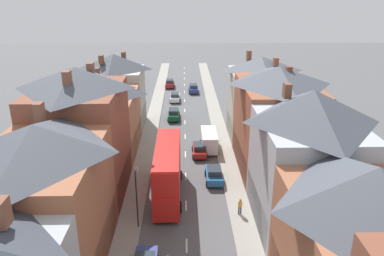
{
  "coord_description": "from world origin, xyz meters",
  "views": [
    {
      "loc": [
        -0.12,
        -13.39,
        19.98
      ],
      "look_at": [
        0.89,
        31.99,
        2.8
      ],
      "focal_mm": 35.0,
      "sensor_mm": 36.0,
      "label": 1
    }
  ],
  "objects_px": {
    "car_mid_black": "(170,83)",
    "car_parked_left_b": "(214,174)",
    "car_near_blue": "(174,114)",
    "pedestrian_mid_left": "(240,206)",
    "delivery_van": "(209,140)",
    "car_mid_white": "(193,88)",
    "car_near_silver": "(175,97)",
    "car_parked_left_a": "(200,149)",
    "street_lamp": "(137,195)",
    "double_decker_bus_lead": "(168,170)"
  },
  "relations": [
    {
      "from": "double_decker_bus_lead",
      "to": "car_parked_left_a",
      "type": "xyz_separation_m",
      "value": [
        3.61,
        9.6,
        -2.02
      ]
    },
    {
      "from": "delivery_van",
      "to": "car_mid_black",
      "type": "bearing_deg",
      "value": 100.78
    },
    {
      "from": "car_parked_left_b",
      "to": "pedestrian_mid_left",
      "type": "xyz_separation_m",
      "value": [
        1.88,
        -6.65,
        0.2
      ]
    },
    {
      "from": "street_lamp",
      "to": "car_mid_black",
      "type": "bearing_deg",
      "value": 88.66
    },
    {
      "from": "car_parked_left_b",
      "to": "street_lamp",
      "type": "height_order",
      "value": "street_lamp"
    },
    {
      "from": "car_parked_left_b",
      "to": "car_mid_white",
      "type": "height_order",
      "value": "car_mid_white"
    },
    {
      "from": "car_mid_white",
      "to": "street_lamp",
      "type": "xyz_separation_m",
      "value": [
        -6.05,
        -45.14,
        2.39
      ]
    },
    {
      "from": "delivery_van",
      "to": "car_parked_left_a",
      "type": "bearing_deg",
      "value": -126.45
    },
    {
      "from": "car_parked_left_b",
      "to": "car_mid_white",
      "type": "xyz_separation_m",
      "value": [
        -1.3,
        36.92,
        0.02
      ]
    },
    {
      "from": "delivery_van",
      "to": "car_parked_left_b",
      "type": "bearing_deg",
      "value": -90.0
    },
    {
      "from": "car_near_blue",
      "to": "pedestrian_mid_left",
      "type": "height_order",
      "value": "pedestrian_mid_left"
    },
    {
      "from": "car_parked_left_b",
      "to": "delivery_van",
      "type": "xyz_separation_m",
      "value": [
        0.0,
        8.56,
        0.5
      ]
    },
    {
      "from": "pedestrian_mid_left",
      "to": "car_parked_left_a",
      "type": "bearing_deg",
      "value": 103.31
    },
    {
      "from": "car_near_blue",
      "to": "car_mid_black",
      "type": "distance_m",
      "value": 20.43
    },
    {
      "from": "car_parked_left_a",
      "to": "street_lamp",
      "type": "bearing_deg",
      "value": -111.93
    },
    {
      "from": "double_decker_bus_lead",
      "to": "car_mid_black",
      "type": "bearing_deg",
      "value": 91.68
    },
    {
      "from": "double_decker_bus_lead",
      "to": "car_mid_white",
      "type": "height_order",
      "value": "double_decker_bus_lead"
    },
    {
      "from": "car_parked_left_a",
      "to": "car_mid_black",
      "type": "relative_size",
      "value": 0.97
    },
    {
      "from": "delivery_van",
      "to": "car_mid_white",
      "type": "bearing_deg",
      "value": 92.62
    },
    {
      "from": "car_near_silver",
      "to": "street_lamp",
      "type": "xyz_separation_m",
      "value": [
        -2.45,
        -38.95,
        2.44
      ]
    },
    {
      "from": "car_near_silver",
      "to": "delivery_van",
      "type": "relative_size",
      "value": 0.79
    },
    {
      "from": "car_parked_left_a",
      "to": "delivery_van",
      "type": "xyz_separation_m",
      "value": [
        1.3,
        1.76,
        0.54
      ]
    },
    {
      "from": "car_near_silver",
      "to": "car_parked_left_a",
      "type": "height_order",
      "value": "car_near_silver"
    },
    {
      "from": "car_parked_left_a",
      "to": "car_mid_black",
      "type": "xyz_separation_m",
      "value": [
        -4.9,
        34.31,
        0.06
      ]
    },
    {
      "from": "car_parked_left_a",
      "to": "car_parked_left_b",
      "type": "xyz_separation_m",
      "value": [
        1.3,
        -6.8,
        0.04
      ]
    },
    {
      "from": "car_mid_black",
      "to": "car_parked_left_b",
      "type": "distance_m",
      "value": 41.58
    },
    {
      "from": "car_parked_left_b",
      "to": "delivery_van",
      "type": "distance_m",
      "value": 8.58
    },
    {
      "from": "car_parked_left_a",
      "to": "car_mid_white",
      "type": "relative_size",
      "value": 0.91
    },
    {
      "from": "car_near_silver",
      "to": "delivery_van",
      "type": "bearing_deg",
      "value": -77.53
    },
    {
      "from": "car_near_blue",
      "to": "car_parked_left_b",
      "type": "distance_m",
      "value": 21.3
    },
    {
      "from": "delivery_van",
      "to": "pedestrian_mid_left",
      "type": "relative_size",
      "value": 3.23
    },
    {
      "from": "car_near_silver",
      "to": "car_mid_black",
      "type": "distance_m",
      "value": 10.47
    },
    {
      "from": "car_near_silver",
      "to": "car_parked_left_a",
      "type": "relative_size",
      "value": 1.02
    },
    {
      "from": "car_mid_white",
      "to": "pedestrian_mid_left",
      "type": "bearing_deg",
      "value": -85.82
    },
    {
      "from": "car_parked_left_b",
      "to": "pedestrian_mid_left",
      "type": "height_order",
      "value": "pedestrian_mid_left"
    },
    {
      "from": "car_near_blue",
      "to": "car_mid_white",
      "type": "relative_size",
      "value": 1.04
    },
    {
      "from": "car_parked_left_a",
      "to": "street_lamp",
      "type": "distance_m",
      "value": 16.38
    },
    {
      "from": "car_near_silver",
      "to": "car_mid_black",
      "type": "xyz_separation_m",
      "value": [
        -1.3,
        10.39,
        0.05
      ]
    },
    {
      "from": "car_parked_left_b",
      "to": "car_parked_left_a",
      "type": "bearing_deg",
      "value": 100.82
    },
    {
      "from": "car_mid_white",
      "to": "delivery_van",
      "type": "distance_m",
      "value": 28.39
    },
    {
      "from": "car_parked_left_b",
      "to": "car_mid_white",
      "type": "distance_m",
      "value": 36.95
    },
    {
      "from": "car_near_blue",
      "to": "double_decker_bus_lead",
      "type": "bearing_deg",
      "value": -90.02
    },
    {
      "from": "car_mid_black",
      "to": "car_parked_left_a",
      "type": "bearing_deg",
      "value": -81.87
    },
    {
      "from": "car_parked_left_a",
      "to": "car_mid_white",
      "type": "xyz_separation_m",
      "value": [
        0.0,
        30.12,
        0.06
      ]
    },
    {
      "from": "double_decker_bus_lead",
      "to": "street_lamp",
      "type": "relative_size",
      "value": 1.96
    },
    {
      "from": "car_mid_white",
      "to": "delivery_van",
      "type": "height_order",
      "value": "delivery_van"
    },
    {
      "from": "car_near_blue",
      "to": "street_lamp",
      "type": "bearing_deg",
      "value": -94.84
    },
    {
      "from": "street_lamp",
      "to": "double_decker_bus_lead",
      "type": "bearing_deg",
      "value": 65.76
    },
    {
      "from": "car_parked_left_b",
      "to": "car_near_blue",
      "type": "bearing_deg",
      "value": 103.3
    },
    {
      "from": "car_parked_left_b",
      "to": "street_lamp",
      "type": "distance_m",
      "value": 11.29
    }
  ]
}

